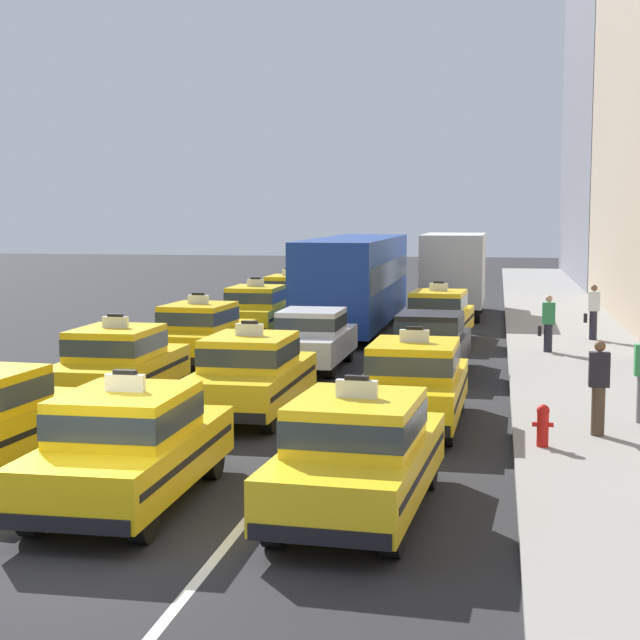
% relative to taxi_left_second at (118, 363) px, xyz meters
% --- Properties ---
extents(ground_plane, '(160.00, 160.00, 0.00)m').
position_rel_taxi_left_second_xyz_m(ground_plane, '(3.18, -9.04, -0.88)').
color(ground_plane, '#232326').
extents(lane_stripe_left_center, '(0.14, 80.00, 0.01)m').
position_rel_taxi_left_second_xyz_m(lane_stripe_left_center, '(1.58, 10.96, -0.87)').
color(lane_stripe_left_center, silver).
rests_on(lane_stripe_left_center, ground).
extents(lane_stripe_center_right, '(0.14, 80.00, 0.01)m').
position_rel_taxi_left_second_xyz_m(lane_stripe_center_right, '(4.78, 10.96, -0.87)').
color(lane_stripe_center_right, silver).
rests_on(lane_stripe_center_right, ground).
extents(sidewalk_curb, '(4.00, 90.00, 0.15)m').
position_rel_taxi_left_second_xyz_m(sidewalk_curb, '(10.38, 5.96, -0.80)').
color(sidewalk_curb, gray).
rests_on(sidewalk_curb, ground).
extents(taxi_left_second, '(1.83, 4.56, 1.96)m').
position_rel_taxi_left_second_xyz_m(taxi_left_second, '(0.00, 0.00, 0.00)').
color(taxi_left_second, black).
rests_on(taxi_left_second, ground).
extents(taxi_left_third, '(2.07, 4.66, 1.96)m').
position_rel_taxi_left_second_xyz_m(taxi_left_third, '(0.12, 5.64, 0.00)').
color(taxi_left_third, black).
rests_on(taxi_left_third, ground).
extents(taxi_left_fourth, '(1.84, 4.57, 1.96)m').
position_rel_taxi_left_second_xyz_m(taxi_left_fourth, '(0.13, 12.04, 0.00)').
color(taxi_left_fourth, black).
rests_on(taxi_left_fourth, ground).
extents(taxi_left_fifth, '(1.85, 4.57, 1.96)m').
position_rel_taxi_left_second_xyz_m(taxi_left_fifth, '(0.09, 17.68, 0.00)').
color(taxi_left_fifth, black).
rests_on(taxi_left_fifth, ground).
extents(taxi_left_sixth, '(1.91, 4.60, 1.96)m').
position_rel_taxi_left_second_xyz_m(taxi_left_sixth, '(0.07, 24.03, 0.00)').
color(taxi_left_sixth, black).
rests_on(taxi_left_sixth, ground).
extents(taxi_center_nearest, '(1.83, 4.56, 1.96)m').
position_rel_taxi_left_second_xyz_m(taxi_center_nearest, '(2.98, -7.16, 0.00)').
color(taxi_center_nearest, black).
rests_on(taxi_center_nearest, ground).
extents(taxi_center_second, '(1.88, 4.58, 1.96)m').
position_rel_taxi_left_second_xyz_m(taxi_center_second, '(3.16, -0.80, 0.00)').
color(taxi_center_second, black).
rests_on(taxi_center_second, ground).
extents(sedan_center_third, '(1.81, 4.32, 1.58)m').
position_rel_taxi_left_second_xyz_m(sedan_center_third, '(3.27, 5.36, -0.03)').
color(sedan_center_third, black).
rests_on(sedan_center_third, ground).
extents(bus_center_fourth, '(2.61, 11.22, 3.22)m').
position_rel_taxi_left_second_xyz_m(bus_center_fourth, '(3.13, 14.36, 0.94)').
color(bus_center_fourth, black).
rests_on(bus_center_fourth, ground).
extents(taxi_right_nearest, '(2.10, 4.66, 1.96)m').
position_rel_taxi_left_second_xyz_m(taxi_right_nearest, '(6.22, -7.07, 0.00)').
color(taxi_right_nearest, black).
rests_on(taxi_right_nearest, ground).
extents(taxi_right_second, '(1.92, 4.60, 1.96)m').
position_rel_taxi_left_second_xyz_m(taxi_right_second, '(6.51, -1.25, 0.00)').
color(taxi_right_second, black).
rests_on(taxi_right_second, ground).
extents(sedan_right_third, '(1.95, 4.38, 1.58)m').
position_rel_taxi_left_second_xyz_m(sedan_right_third, '(6.39, 5.01, -0.03)').
color(sedan_right_third, black).
rests_on(sedan_right_third, ground).
extents(taxi_right_fourth, '(2.11, 4.67, 1.96)m').
position_rel_taxi_left_second_xyz_m(taxi_right_fourth, '(6.25, 11.19, 0.00)').
color(taxi_right_fourth, black).
rests_on(taxi_right_fourth, ground).
extents(box_truck_right_fifth, '(2.34, 6.98, 3.27)m').
position_rel_taxi_left_second_xyz_m(box_truck_right_fifth, '(6.38, 19.47, 0.90)').
color(box_truck_right_fifth, black).
rests_on(box_truck_right_fifth, ground).
extents(pedestrian_near_crosswalk, '(0.36, 0.24, 1.71)m').
position_rel_taxi_left_second_xyz_m(pedestrian_near_crosswalk, '(9.86, -2.07, 0.14)').
color(pedestrian_near_crosswalk, '#473828').
rests_on(pedestrian_near_crosswalk, sidewalk_curb).
extents(pedestrian_by_storefront, '(0.47, 0.24, 1.72)m').
position_rel_taxi_left_second_xyz_m(pedestrian_by_storefront, '(11.01, 11.71, 0.14)').
color(pedestrian_by_storefront, '#23232D').
rests_on(pedestrian_by_storefront, sidewalk_curb).
extents(pedestrian_trailing, '(0.47, 0.24, 1.62)m').
position_rel_taxi_left_second_xyz_m(pedestrian_trailing, '(9.49, 8.69, 0.08)').
color(pedestrian_trailing, '#23232D').
rests_on(pedestrian_trailing, sidewalk_curb).
extents(fire_hydrant, '(0.36, 0.22, 0.73)m').
position_rel_taxi_left_second_xyz_m(fire_hydrant, '(8.86, -3.13, -0.33)').
color(fire_hydrant, red).
rests_on(fire_hydrant, sidewalk_curb).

